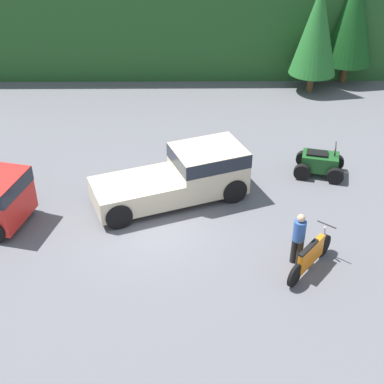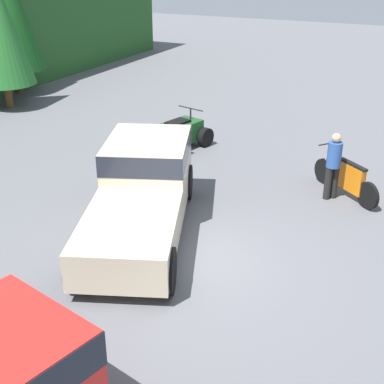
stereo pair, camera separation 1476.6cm
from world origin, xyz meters
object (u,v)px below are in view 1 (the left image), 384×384
Objects in this scene: pickup_truck_second at (185,174)px; rider_person at (299,237)px; dirt_bike at (310,256)px; quad_atv at (320,163)px.

pickup_truck_second reaches higher than rider_person.
quad_atv is (1.44, 5.52, -0.02)m from dirt_bike.
dirt_bike is (3.67, -3.94, -0.46)m from pickup_truck_second.
dirt_bike is at bearing -85.82° from rider_person.
dirt_bike is 1.11× the size of rider_person.
pickup_truck_second is at bearing -148.32° from quad_atv.
dirt_bike is 0.65m from rider_person.
dirt_bike is at bearing -68.18° from pickup_truck_second.
pickup_truck_second is at bearing 85.85° from rider_person.
quad_atv is at bearing 25.10° from dirt_bike.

